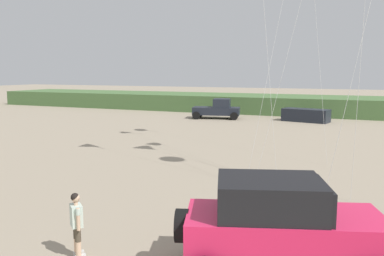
{
  "coord_description": "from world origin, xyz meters",
  "views": [
    {
      "loc": [
        3.62,
        -4.27,
        4.62
      ],
      "look_at": [
        -0.31,
        4.87,
        3.22
      ],
      "focal_mm": 37.27,
      "sensor_mm": 36.0,
      "label": 1
    }
  ],
  "objects_px": {
    "distant_pickup": "(218,109)",
    "distant_sedan": "(306,115)",
    "jeep": "(281,225)",
    "person_watching": "(77,221)"
  },
  "relations": [
    {
      "from": "distant_pickup",
      "to": "distant_sedan",
      "type": "relative_size",
      "value": 1.17
    },
    {
      "from": "distant_pickup",
      "to": "jeep",
      "type": "bearing_deg",
      "value": -67.74
    },
    {
      "from": "person_watching",
      "to": "distant_sedan",
      "type": "bearing_deg",
      "value": 87.11
    },
    {
      "from": "jeep",
      "to": "person_watching",
      "type": "xyz_separation_m",
      "value": [
        -4.84,
        -1.12,
        -0.26
      ]
    },
    {
      "from": "jeep",
      "to": "person_watching",
      "type": "relative_size",
      "value": 3.0
    },
    {
      "from": "person_watching",
      "to": "distant_sedan",
      "type": "distance_m",
      "value": 30.66
    },
    {
      "from": "distant_sedan",
      "to": "jeep",
      "type": "bearing_deg",
      "value": -71.76
    },
    {
      "from": "person_watching",
      "to": "distant_pickup",
      "type": "height_order",
      "value": "distant_pickup"
    },
    {
      "from": "person_watching",
      "to": "distant_sedan",
      "type": "height_order",
      "value": "person_watching"
    },
    {
      "from": "distant_pickup",
      "to": "distant_sedan",
      "type": "height_order",
      "value": "distant_pickup"
    }
  ]
}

